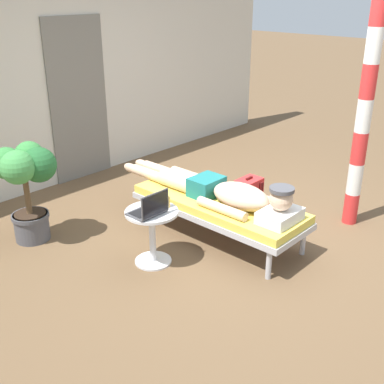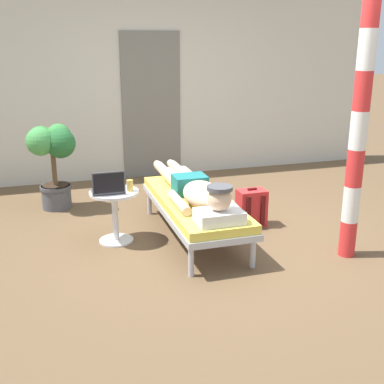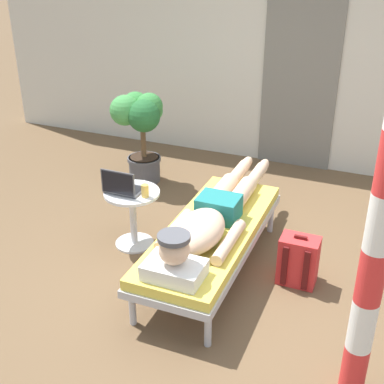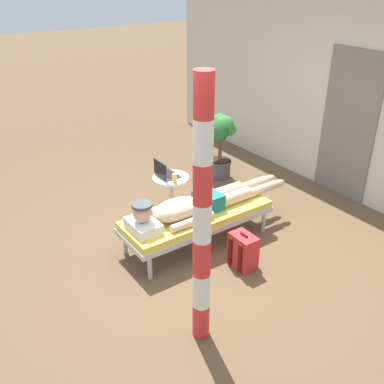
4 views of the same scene
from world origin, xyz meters
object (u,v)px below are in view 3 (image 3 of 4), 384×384
object	(u,v)px
drink_glass	(145,191)
backpack	(298,261)
potted_plant	(140,124)
porch_post	(381,223)
person_reclining	(210,218)
lounge_chair	(211,235)
side_table	(133,209)
laptop	(122,187)

from	to	relation	value
drink_glass	backpack	bearing A→B (deg)	1.80
potted_plant	porch_post	bearing A→B (deg)	-40.29
person_reclining	potted_plant	bearing A→B (deg)	133.84
lounge_chair	potted_plant	world-z (taller)	potted_plant
side_table	potted_plant	bearing A→B (deg)	113.94
drink_glass	porch_post	world-z (taller)	porch_post
backpack	laptop	bearing A→B (deg)	-178.01
backpack	lounge_chair	bearing A→B (deg)	-168.95
lounge_chair	potted_plant	bearing A→B (deg)	134.68
person_reclining	porch_post	xyz separation A→B (m)	(1.23, -0.79, 0.66)
lounge_chair	side_table	bearing A→B (deg)	170.36
lounge_chair	person_reclining	xyz separation A→B (m)	(0.00, -0.04, 0.17)
drink_glass	person_reclining	bearing A→B (deg)	-11.89
potted_plant	porch_post	xyz separation A→B (m)	(2.53, -2.15, 0.50)
potted_plant	porch_post	distance (m)	3.36
porch_post	side_table	bearing A→B (deg)	154.39
person_reclining	laptop	size ratio (longest dim) A/B	7.00
laptop	potted_plant	xyz separation A→B (m)	(-0.47, 1.24, 0.09)
laptop	side_table	bearing A→B (deg)	40.52
backpack	potted_plant	world-z (taller)	potted_plant
drink_glass	potted_plant	bearing A→B (deg)	118.91
side_table	porch_post	world-z (taller)	porch_post
person_reclining	porch_post	distance (m)	1.60
laptop	potted_plant	bearing A→B (deg)	110.66
lounge_chair	potted_plant	distance (m)	1.88
backpack	potted_plant	distance (m)	2.36
drink_glass	backpack	distance (m)	1.36
lounge_chair	porch_post	bearing A→B (deg)	-34.00
side_table	potted_plant	size ratio (longest dim) A/B	0.52
drink_glass	backpack	size ratio (longest dim) A/B	0.26
person_reclining	potted_plant	size ratio (longest dim) A/B	2.16
laptop	porch_post	xyz separation A→B (m)	(2.06, -0.91, 0.59)
laptop	porch_post	size ratio (longest dim) A/B	0.13
potted_plant	side_table	bearing A→B (deg)	-66.06
side_table	backpack	size ratio (longest dim) A/B	1.23
drink_glass	porch_post	size ratio (longest dim) A/B	0.05
backpack	porch_post	size ratio (longest dim) A/B	0.18
lounge_chair	laptop	world-z (taller)	laptop
side_table	potted_plant	distance (m)	1.33
laptop	porch_post	bearing A→B (deg)	-23.77
lounge_chair	potted_plant	size ratio (longest dim) A/B	1.81
person_reclining	laptop	xyz separation A→B (m)	(-0.84, 0.12, 0.06)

